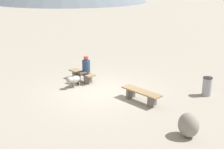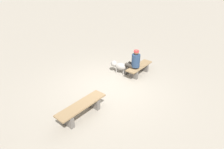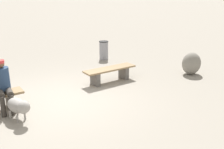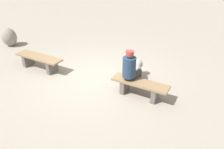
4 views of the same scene
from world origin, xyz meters
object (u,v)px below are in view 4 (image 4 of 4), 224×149
at_px(bench_right, 140,86).
at_px(dog, 137,69).
at_px(bench_left, 39,60).
at_px(seated_person, 131,68).
at_px(boulder, 9,37).

relative_size(bench_right, dog, 1.82).
height_order(bench_left, seated_person, seated_person).
distance_m(bench_left, seated_person, 3.23).
distance_m(dog, boulder, 5.82).
xyz_separation_m(seated_person, boulder, (-5.88, 1.08, -0.33)).
bearing_deg(boulder, bench_right, -10.80).
bearing_deg(dog, bench_right, -162.53).
xyz_separation_m(bench_right, boulder, (-6.20, 1.18, 0.09)).
bearing_deg(bench_left, seated_person, 4.02).
distance_m(seated_person, boulder, 5.99).
bearing_deg(seated_person, bench_left, -170.66).
xyz_separation_m(bench_right, dog, (-0.39, 0.82, 0.05)).
height_order(bench_right, dog, dog).
bearing_deg(bench_left, bench_right, 2.23).
xyz_separation_m(bench_left, dog, (3.13, 0.75, 0.04)).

